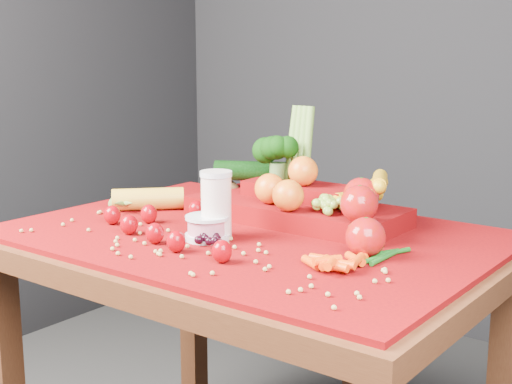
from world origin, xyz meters
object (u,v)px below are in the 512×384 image
Objects in this scene: table at (251,277)px; yogurt_bowl at (207,227)px; milk_glass at (216,203)px; produce_mound at (305,197)px.

yogurt_bowl reaches higher than table.
milk_glass reaches higher than yogurt_bowl.
produce_mound is at bearing 74.78° from milk_glass.
produce_mound reaches higher than table.
produce_mound is at bearing 74.09° from table.
table is at bearing -105.91° from produce_mound.
table is at bearing 72.73° from yogurt_bowl.
produce_mound reaches higher than yogurt_bowl.
yogurt_bowl is (-0.01, -0.02, -0.05)m from milk_glass.
yogurt_bowl is 0.27m from produce_mound.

